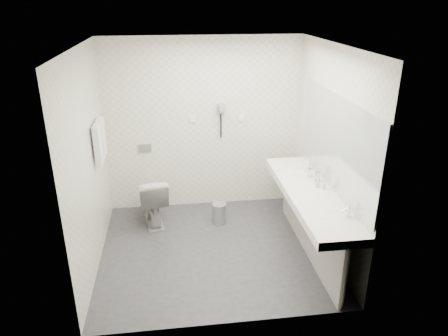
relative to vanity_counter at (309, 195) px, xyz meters
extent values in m
plane|color=#2E2E33|center=(-1.12, 0.20, -0.80)|extent=(2.80, 2.80, 0.00)
plane|color=white|center=(-1.12, 0.20, 1.70)|extent=(2.80, 2.80, 0.00)
plane|color=silver|center=(-1.12, 1.50, 0.45)|extent=(2.80, 0.00, 2.80)
plane|color=silver|center=(-1.12, -1.10, 0.45)|extent=(2.80, 0.00, 2.80)
plane|color=silver|center=(-2.52, 0.20, 0.45)|extent=(0.00, 2.60, 2.60)
plane|color=silver|center=(0.27, 0.20, 0.45)|extent=(0.00, 2.60, 2.60)
cube|color=white|center=(0.00, 0.00, 0.00)|extent=(0.55, 2.20, 0.10)
cube|color=gray|center=(0.02, 0.00, -0.42)|extent=(0.03, 2.15, 0.75)
cylinder|color=silver|center=(0.05, -1.04, -0.42)|extent=(0.06, 0.06, 0.75)
cylinder|color=silver|center=(0.05, 1.04, -0.42)|extent=(0.06, 0.06, 0.75)
cube|color=#B2BCC6|center=(0.26, 0.00, 0.65)|extent=(0.02, 2.20, 1.05)
ellipsoid|color=white|center=(0.00, -0.65, 0.04)|extent=(0.40, 0.31, 0.05)
ellipsoid|color=white|center=(0.00, 0.65, 0.04)|extent=(0.40, 0.31, 0.05)
cylinder|color=silver|center=(0.19, -0.65, 0.12)|extent=(0.04, 0.04, 0.15)
cylinder|color=silver|center=(0.19, 0.65, 0.12)|extent=(0.04, 0.04, 0.15)
imported|color=silver|center=(0.12, 0.08, 0.10)|extent=(0.05, 0.05, 0.10)
imported|color=silver|center=(0.18, 0.02, 0.10)|extent=(0.05, 0.05, 0.11)
cylinder|color=silver|center=(0.18, 0.26, 0.11)|extent=(0.09, 0.09, 0.12)
cylinder|color=silver|center=(0.13, 0.40, 0.11)|extent=(0.07, 0.07, 0.11)
imported|color=white|center=(-1.90, 1.01, -0.45)|extent=(0.50, 0.74, 0.70)
cube|color=#B2B5BA|center=(-1.98, 1.49, 0.15)|extent=(0.18, 0.02, 0.12)
cylinder|color=#B2B5BA|center=(-0.97, 0.87, -0.66)|extent=(0.22, 0.22, 0.28)
cylinder|color=#B2B5BA|center=(-0.97, 0.87, -0.51)|extent=(0.20, 0.20, 0.02)
cylinder|color=silver|center=(-2.47, 0.75, 0.75)|extent=(0.02, 0.62, 0.02)
cube|color=silver|center=(-2.46, 0.61, 0.53)|extent=(0.07, 0.24, 0.48)
cube|color=silver|center=(-2.46, 0.89, 0.53)|extent=(0.07, 0.24, 0.48)
cube|color=gray|center=(-0.88, 1.47, 0.70)|extent=(0.10, 0.04, 0.14)
cylinder|color=gray|center=(-0.88, 1.40, 0.73)|extent=(0.08, 0.14, 0.08)
cylinder|color=black|center=(-0.88, 1.46, 0.45)|extent=(0.02, 0.02, 0.35)
cube|color=white|center=(-1.27, 1.49, 0.55)|extent=(0.09, 0.02, 0.09)
cube|color=white|center=(-0.57, 1.49, 0.55)|extent=(0.09, 0.02, 0.09)
camera|label=1|loc=(-1.58, -4.28, 2.18)|focal=33.50mm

